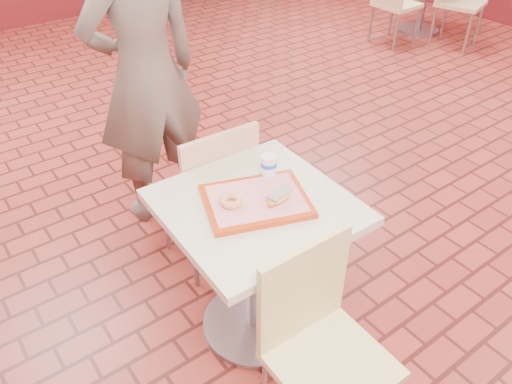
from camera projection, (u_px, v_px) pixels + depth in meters
wainscot_band at (380, 126)px, 3.24m from camera, size 8.00×10.00×1.00m
main_table at (256, 248)px, 2.27m from camera, size 0.76×0.76×0.80m
chair_main_front at (320, 339)px, 1.91m from camera, size 0.42×0.42×0.90m
chair_main_back at (212, 192)px, 2.65m from camera, size 0.44×0.44×0.92m
customer at (146, 74)px, 2.81m from camera, size 0.70×0.47×1.90m
serving_tray at (256, 201)px, 2.10m from camera, size 0.43×0.34×0.03m
ring_donut at (231, 201)px, 2.06m from camera, size 0.12×0.12×0.03m
long_john_donut at (279, 197)px, 2.07m from camera, size 0.14×0.09×0.04m
paper_cup at (269, 164)px, 2.22m from camera, size 0.07×0.07×0.09m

